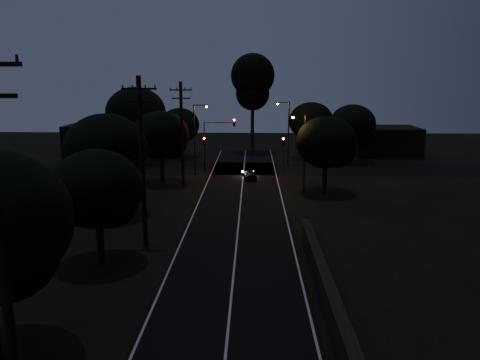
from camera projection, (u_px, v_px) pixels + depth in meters
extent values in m
cube|color=black|center=(239.00, 215.00, 37.65)|extent=(8.00, 70.00, 0.02)
cube|color=black|center=(244.00, 168.00, 57.18)|extent=(60.00, 8.00, 0.02)
cube|color=beige|center=(239.00, 215.00, 37.64)|extent=(0.12, 70.00, 0.01)
cube|color=beige|center=(193.00, 215.00, 37.74)|extent=(0.12, 70.00, 0.01)
cube|color=beige|center=(286.00, 216.00, 37.54)|extent=(0.12, 70.00, 0.01)
cube|color=black|center=(340.00, 334.00, 18.81)|extent=(0.40, 26.00, 1.50)
cube|color=black|center=(341.00, 316.00, 18.64)|extent=(0.55, 26.00, 0.10)
cube|color=black|center=(425.00, 339.00, 18.76)|extent=(6.50, 26.00, 1.20)
cylinder|color=black|center=(1.00, 255.00, 13.09)|extent=(0.30, 0.30, 12.00)
cylinder|color=black|center=(142.00, 164.00, 29.79)|extent=(0.30, 0.30, 11.00)
cube|color=black|center=(139.00, 89.00, 28.79)|extent=(2.20, 0.12, 0.12)
cube|color=black|center=(139.00, 102.00, 28.96)|extent=(1.80, 0.12, 0.12)
cylinder|color=black|center=(182.00, 135.00, 46.45)|extent=(0.30, 0.30, 10.50)
cube|color=black|center=(181.00, 90.00, 45.50)|extent=(2.20, 0.12, 0.12)
cube|color=black|center=(181.00, 98.00, 45.67)|extent=(1.80, 0.12, 0.12)
sphere|color=black|center=(3.00, 248.00, 16.61)|extent=(4.02, 4.02, 4.02)
cylinder|color=black|center=(100.00, 242.00, 27.82)|extent=(0.44, 0.44, 2.54)
ellipsoid|color=black|center=(97.00, 189.00, 27.12)|extent=(5.40, 5.40, 4.59)
sphere|color=black|center=(111.00, 200.00, 26.68)|extent=(3.24, 3.24, 3.24)
cylinder|color=black|center=(109.00, 197.00, 37.61)|extent=(0.44, 0.44, 2.99)
ellipsoid|color=black|center=(106.00, 148.00, 36.77)|extent=(6.46, 6.46, 5.50)
sphere|color=black|center=(118.00, 158.00, 36.24)|extent=(3.88, 3.88, 3.88)
cylinder|color=black|center=(162.00, 169.00, 49.29)|extent=(0.44, 0.44, 2.79)
ellipsoid|color=black|center=(161.00, 135.00, 48.52)|extent=(5.96, 5.96, 5.06)
sphere|color=black|center=(170.00, 142.00, 48.03)|extent=(3.57, 3.57, 3.57)
cylinder|color=black|center=(180.00, 148.00, 64.96)|extent=(0.44, 0.44, 2.52)
ellipsoid|color=black|center=(180.00, 125.00, 64.26)|extent=(5.40, 5.40, 4.59)
sphere|color=black|center=(186.00, 129.00, 63.82)|extent=(3.24, 3.24, 3.24)
cylinder|color=black|center=(138.00, 149.00, 61.06)|extent=(0.44, 0.44, 3.63)
ellipsoid|color=black|center=(136.00, 112.00, 60.06)|extent=(7.65, 7.65, 6.50)
sphere|color=black|center=(145.00, 119.00, 59.44)|extent=(4.59, 4.59, 4.59)
cylinder|color=black|center=(310.00, 148.00, 64.45)|extent=(0.44, 0.44, 2.81)
ellipsoid|color=black|center=(311.00, 121.00, 63.67)|extent=(6.05, 6.05, 5.14)
sphere|color=black|center=(319.00, 126.00, 63.18)|extent=(3.63, 3.63, 3.63)
cylinder|color=black|center=(351.00, 151.00, 61.39)|extent=(0.44, 0.44, 2.78)
ellipsoid|color=black|center=(353.00, 124.00, 60.62)|extent=(5.93, 5.93, 5.04)
sphere|color=black|center=(361.00, 129.00, 60.14)|extent=(3.56, 3.56, 3.56)
cylinder|color=black|center=(325.00, 179.00, 44.96)|extent=(0.44, 0.44, 2.73)
ellipsoid|color=black|center=(326.00, 142.00, 44.20)|extent=(5.79, 5.79, 4.92)
sphere|color=black|center=(338.00, 149.00, 43.73)|extent=(3.48, 3.48, 3.48)
cylinder|color=black|center=(252.00, 126.00, 69.00)|extent=(0.50, 0.50, 7.89)
sphere|color=black|center=(253.00, 75.00, 67.45)|extent=(6.31, 6.31, 6.31)
sphere|color=black|center=(253.00, 94.00, 68.00)|extent=(4.88, 4.88, 4.88)
cube|color=black|center=(106.00, 140.00, 67.00)|extent=(10.00, 8.00, 4.40)
cube|color=black|center=(385.00, 141.00, 66.96)|extent=(9.00, 7.00, 4.00)
cylinder|color=black|center=(205.00, 158.00, 55.00)|extent=(0.12, 0.12, 3.20)
cube|color=black|center=(204.00, 141.00, 54.57)|extent=(0.28, 0.22, 0.90)
sphere|color=#FF0705|center=(204.00, 138.00, 54.37)|extent=(0.22, 0.22, 0.22)
cylinder|color=black|center=(283.00, 159.00, 54.76)|extent=(0.12, 0.12, 3.20)
cube|color=black|center=(283.00, 141.00, 54.32)|extent=(0.28, 0.22, 0.90)
sphere|color=#FF0705|center=(283.00, 139.00, 54.13)|extent=(0.22, 0.22, 0.22)
cylinder|color=black|center=(205.00, 151.00, 54.81)|extent=(0.12, 0.12, 5.00)
cube|color=black|center=(234.00, 123.00, 54.01)|extent=(0.28, 0.22, 0.90)
sphere|color=#FF0705|center=(234.00, 120.00, 53.82)|extent=(0.22, 0.22, 0.22)
cube|color=black|center=(219.00, 122.00, 54.06)|extent=(3.50, 0.08, 0.08)
cylinder|color=black|center=(195.00, 140.00, 52.56)|extent=(0.16, 0.16, 8.00)
cube|color=black|center=(200.00, 105.00, 51.71)|extent=(1.40, 0.10, 0.10)
cube|color=black|center=(206.00, 106.00, 51.70)|extent=(0.35, 0.22, 0.12)
sphere|color=orange|center=(206.00, 107.00, 51.72)|extent=(0.26, 0.26, 0.26)
cylinder|color=black|center=(288.00, 134.00, 58.13)|extent=(0.16, 0.16, 8.00)
cube|color=black|center=(283.00, 102.00, 57.31)|extent=(1.40, 0.10, 0.10)
cube|color=black|center=(278.00, 103.00, 57.34)|extent=(0.35, 0.22, 0.12)
sphere|color=orange|center=(278.00, 104.00, 57.37)|extent=(0.26, 0.26, 0.26)
cylinder|color=black|center=(305.00, 154.00, 44.50)|extent=(0.16, 0.16, 7.50)
cube|color=black|center=(299.00, 116.00, 43.74)|extent=(1.20, 0.10, 0.10)
cube|color=black|center=(293.00, 116.00, 43.76)|extent=(0.35, 0.22, 0.12)
sphere|color=orange|center=(293.00, 117.00, 43.78)|extent=(0.26, 0.26, 0.26)
imported|color=black|center=(250.00, 174.00, 51.14)|extent=(1.70, 3.22, 1.04)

